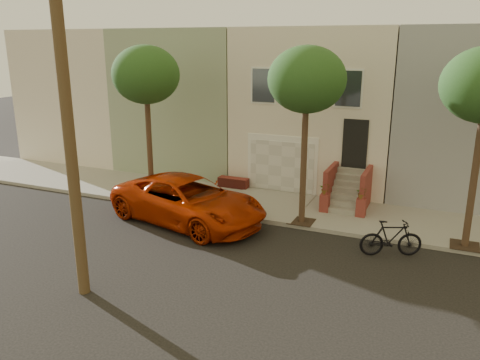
% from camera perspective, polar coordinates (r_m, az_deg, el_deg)
% --- Properties ---
extents(ground, '(90.00, 90.00, 0.00)m').
position_cam_1_polar(ground, '(14.91, -0.76, -9.87)').
color(ground, black).
rests_on(ground, ground).
extents(sidewalk, '(40.00, 3.70, 0.15)m').
position_cam_1_polar(sidewalk, '(19.51, 5.68, -3.32)').
color(sidewalk, gray).
rests_on(sidewalk, ground).
extents(house_row, '(33.10, 11.70, 7.00)m').
position_cam_1_polar(house_row, '(24.23, 10.23, 8.98)').
color(house_row, beige).
rests_on(house_row, sidewalk).
extents(tree_left, '(2.70, 2.57, 6.30)m').
position_cam_1_polar(tree_left, '(19.56, -11.13, 12.06)').
color(tree_left, '#2D2116').
rests_on(tree_left, sidewalk).
extents(tree_mid, '(2.70, 2.57, 6.30)m').
position_cam_1_polar(tree_mid, '(16.79, 7.94, 11.59)').
color(tree_mid, '#2D2116').
rests_on(tree_mid, sidewalk).
extents(pickup_truck, '(6.66, 4.24, 1.71)m').
position_cam_1_polar(pickup_truck, '(17.96, -6.19, -2.43)').
color(pickup_truck, '#AA2400').
rests_on(pickup_truck, ground).
extents(motorcycle, '(2.02, 1.28, 1.18)m').
position_cam_1_polar(motorcycle, '(15.91, 17.51, -6.61)').
color(motorcycle, black).
rests_on(motorcycle, ground).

